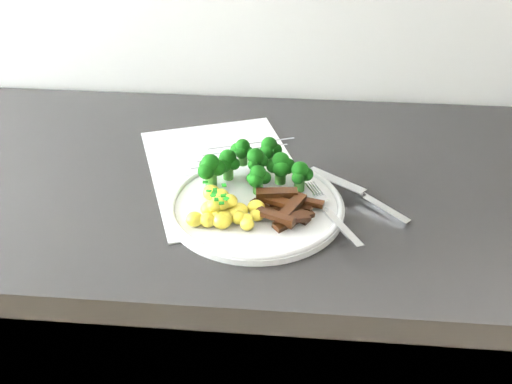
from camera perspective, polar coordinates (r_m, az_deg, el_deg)
The scene contains 8 objects.
counter at distance 1.24m, azimuth 2.96°, elevation -16.20°, with size 2.30×0.58×0.86m.
recipe_paper at distance 0.97m, azimuth -2.84°, elevation 1.91°, with size 0.32×0.38×0.00m.
plate at distance 0.88m, azimuth 0.00°, elevation -1.24°, with size 0.25×0.25×0.01m.
broccoli at distance 0.91m, azimuth -0.14°, elevation 2.61°, with size 0.17×0.10×0.06m.
potatoes at distance 0.85m, azimuth -2.85°, elevation -1.71°, with size 0.10×0.09×0.04m.
beef_strips at distance 0.86m, azimuth 2.85°, elevation -1.64°, with size 0.10×0.08×0.03m.
fork at distance 0.85m, azimuth 7.18°, elevation -2.24°, with size 0.08×0.15×0.01m.
knife at distance 0.91m, azimuth 10.33°, elevation -0.79°, with size 0.15×0.13×0.02m.
Camera 1 is at (0.02, 0.88, 1.37)m, focal length 43.72 mm.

